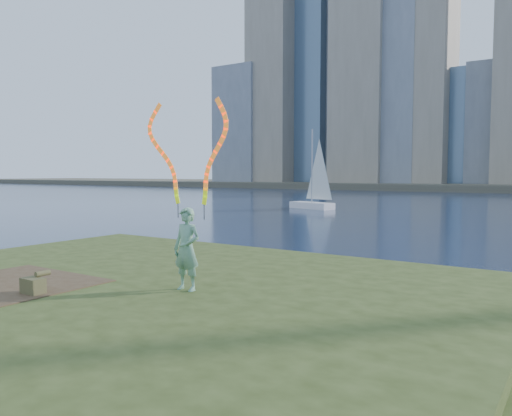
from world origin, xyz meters
The scene contains 6 objects.
ground centered at (0.00, 0.00, 0.00)m, with size 320.00×320.00×0.00m, color #192640.
grassy_knoll centered at (0.00, -2.30, 0.34)m, with size 20.00×18.00×0.80m.
dirt_patch centered at (-2.20, -3.20, 0.81)m, with size 3.20×3.00×0.02m, color #47331E.
woman_with_ribbons centered at (1.22, -1.46, 2.21)m, with size 2.05×0.41×4.00m.
canvas_bag centered at (-1.00, -3.34, 0.97)m, with size 0.44×0.50×0.42m.
sailboat centered at (-11.96, 29.91, 1.19)m, with size 4.55×2.69×6.92m.
Camera 1 is at (7.64, -8.77, 3.08)m, focal length 35.00 mm.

